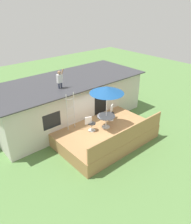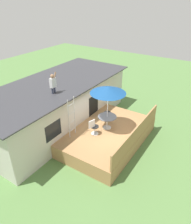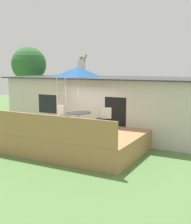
{
  "view_description": "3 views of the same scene",
  "coord_description": "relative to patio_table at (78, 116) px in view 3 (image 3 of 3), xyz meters",
  "views": [
    {
      "loc": [
        -7.56,
        -7.97,
        7.56
      ],
      "look_at": [
        -0.26,
        0.48,
        1.78
      ],
      "focal_mm": 35.5,
      "sensor_mm": 36.0,
      "label": 1
    },
    {
      "loc": [
        -8.66,
        -4.92,
        7.49
      ],
      "look_at": [
        0.16,
        0.82,
        1.6
      ],
      "focal_mm": 34.15,
      "sensor_mm": 36.0,
      "label": 2
    },
    {
      "loc": [
        6.17,
        -9.8,
        3.33
      ],
      "look_at": [
        0.53,
        0.9,
        1.46
      ],
      "focal_mm": 46.78,
      "sensor_mm": 36.0,
      "label": 3
    }
  ],
  "objects": [
    {
      "name": "ground_plane",
      "position": [
        -0.18,
        -0.06,
        -1.39
      ],
      "size": [
        40.0,
        40.0,
        0.0
      ],
      "primitive_type": "plane",
      "color": "#567F42"
    },
    {
      "name": "house",
      "position": [
        -0.18,
        3.53,
        0.03
      ],
      "size": [
        10.5,
        4.5,
        2.83
      ],
      "color": "beige",
      "rests_on": "ground"
    },
    {
      "name": "deck",
      "position": [
        -0.18,
        -0.06,
        -0.99
      ],
      "size": [
        5.56,
        3.74,
        0.8
      ],
      "primitive_type": "cube",
      "color": "#A87A4C",
      "rests_on": "ground"
    },
    {
      "name": "deck_railing",
      "position": [
        -0.18,
        -1.88,
        -0.14
      ],
      "size": [
        5.46,
        0.08,
        0.9
      ],
      "primitive_type": "cube",
      "color": "#A87A4C",
      "rests_on": "deck"
    },
    {
      "name": "patio_table",
      "position": [
        0.0,
        0.0,
        0.0
      ],
      "size": [
        1.04,
        1.04,
        0.74
      ],
      "color": "silver",
      "rests_on": "deck"
    },
    {
      "name": "patio_umbrella",
      "position": [
        -0.0,
        -0.0,
        1.76
      ],
      "size": [
        1.9,
        1.9,
        2.54
      ],
      "color": "silver",
      "rests_on": "deck"
    },
    {
      "name": "step_ladder",
      "position": [
        -1.62,
        1.18,
        0.51
      ],
      "size": [
        0.52,
        0.04,
        2.2
      ],
      "color": "silver",
      "rests_on": "deck"
    },
    {
      "name": "person_figure",
      "position": [
        -1.32,
        2.56,
        2.05
      ],
      "size": [
        0.47,
        0.2,
        1.11
      ],
      "color": "#33384C",
      "rests_on": "house"
    },
    {
      "name": "patio_chair_left",
      "position": [
        -0.93,
        0.28,
        -0.13
      ],
      "size": [
        0.61,
        0.44,
        0.92
      ],
      "rotation": [
        0.0,
        0.0,
        -0.29
      ],
      "color": "silver",
      "rests_on": "deck"
    },
    {
      "name": "patio_chair_right",
      "position": [
        0.88,
        0.49,
        -0.13
      ],
      "size": [
        0.58,
        0.44,
        0.92
      ],
      "rotation": [
        0.0,
        0.0,
        -2.63
      ],
      "color": "silver",
      "rests_on": "deck"
    },
    {
      "name": "backyard_tree",
      "position": [
        -6.48,
        4.73,
        2.07
      ],
      "size": [
        2.19,
        2.19,
        4.6
      ],
      "color": "brown",
      "rests_on": "ground"
    }
  ]
}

